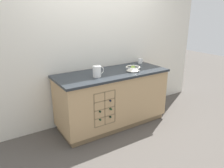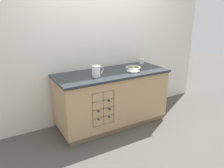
{
  "view_description": "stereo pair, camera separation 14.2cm",
  "coord_description": "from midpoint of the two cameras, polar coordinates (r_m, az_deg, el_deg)",
  "views": [
    {
      "loc": [
        -1.78,
        -2.78,
        1.81
      ],
      "look_at": [
        0.0,
        0.0,
        0.7
      ],
      "focal_mm": 35.0,
      "sensor_mm": 36.0,
      "label": 1
    },
    {
      "loc": [
        -1.66,
        -2.86,
        1.81
      ],
      "look_at": [
        0.0,
        0.0,
        0.7
      ],
      "focal_mm": 35.0,
      "sensor_mm": 36.0,
      "label": 2
    }
  ],
  "objects": [
    {
      "name": "kitchen_island",
      "position": [
        3.57,
        1.11,
        -3.74
      ],
      "size": [
        1.8,
        0.75,
        0.89
      ],
      "color": "olive",
      "rests_on": "ground_plane"
    },
    {
      "name": "white_pitcher",
      "position": [
        3.17,
        -2.81,
        3.44
      ],
      "size": [
        0.18,
        0.12,
        0.16
      ],
      "color": "white",
      "rests_on": "kitchen_island"
    },
    {
      "name": "fruit_bowl",
      "position": [
        3.49,
        6.72,
        4.06
      ],
      "size": [
        0.23,
        0.23,
        0.09
      ],
      "color": "silver",
      "rests_on": "kitchen_island"
    },
    {
      "name": "back_wall",
      "position": [
        3.7,
        -2.16,
        10.3
      ],
      "size": [
        4.4,
        0.06,
        2.55
      ],
      "primitive_type": "cube",
      "color": "silver",
      "rests_on": "ground_plane"
    },
    {
      "name": "ceramic_mug",
      "position": [
        4.04,
        8.84,
        5.92
      ],
      "size": [
        0.12,
        0.08,
        0.09
      ],
      "color": "white",
      "rests_on": "kitchen_island"
    },
    {
      "name": "ground_plane",
      "position": [
        3.77,
        1.1,
        -10.11
      ],
      "size": [
        14.0,
        14.0,
        0.0
      ],
      "primitive_type": "plane",
      "color": "#4C4742"
    }
  ]
}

